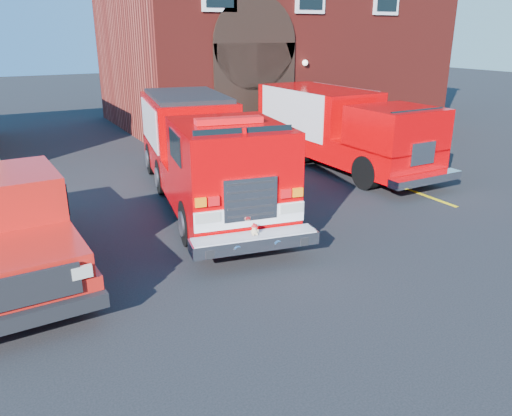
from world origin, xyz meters
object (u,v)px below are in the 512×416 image
fire_engine (203,150)px  pickup_truck (3,223)px  fire_station (269,35)px  secondary_truck (339,126)px

fire_engine → pickup_truck: (-5.07, -2.11, -0.44)m
fire_station → fire_engine: 13.73m
fire_engine → secondary_truck: 5.72m
fire_station → secondary_truck: bearing=-105.4°
fire_station → secondary_truck: 10.15m
fire_station → pickup_truck: fire_station is taller
pickup_truck → fire_engine: bearing=22.6°
fire_engine → fire_station: bearing=52.6°
fire_engine → pickup_truck: 5.51m
fire_station → pickup_truck: bearing=-136.0°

